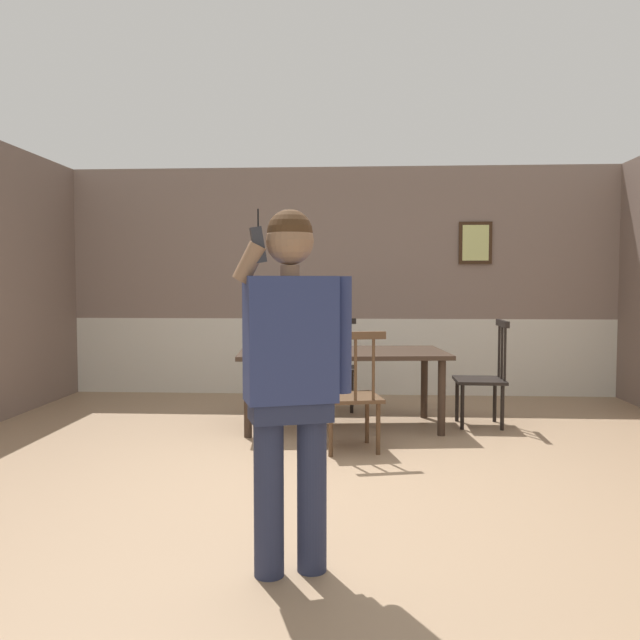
# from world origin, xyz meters

# --- Properties ---
(ground_plane) EXTENTS (7.44, 7.44, 0.00)m
(ground_plane) POSITION_xyz_m (0.00, 0.00, 0.00)
(ground_plane) COLOR #9E7F60
(room_back_partition) EXTENTS (6.71, 0.17, 2.76)m
(room_back_partition) POSITION_xyz_m (0.00, 3.39, 1.33)
(room_back_partition) COLOR gray
(room_back_partition) RESTS_ON ground_plane
(dining_table) EXTENTS (2.01, 1.15, 0.72)m
(dining_table) POSITION_xyz_m (0.06, 1.54, 0.65)
(dining_table) COLOR #38281E
(dining_table) RESTS_ON ground_plane
(chair_near_window) EXTENTS (0.57, 0.57, 0.98)m
(chair_near_window) POSITION_xyz_m (0.15, 0.67, 0.46)
(chair_near_window) COLOR #513823
(chair_near_window) RESTS_ON ground_plane
(chair_by_doorway) EXTENTS (0.42, 0.42, 0.97)m
(chair_by_doorway) POSITION_xyz_m (-0.02, 2.41, 0.47)
(chair_by_doorway) COLOR black
(chair_by_doorway) RESTS_ON ground_plane
(chair_at_table_head) EXTENTS (0.47, 0.47, 1.01)m
(chair_at_table_head) POSITION_xyz_m (1.41, 1.67, 0.47)
(chair_at_table_head) COLOR black
(chair_at_table_head) RESTS_ON ground_plane
(person_figure) EXTENTS (0.54, 0.34, 1.70)m
(person_figure) POSITION_xyz_m (-0.10, -1.55, 0.98)
(person_figure) COLOR #282E49
(person_figure) RESTS_ON ground_plane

